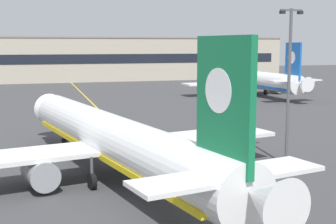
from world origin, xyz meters
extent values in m
cube|color=yellow|center=(0.00, 30.00, 0.00)|extent=(3.26, 179.98, 0.01)
cylinder|color=white|center=(-4.80, 12.74, 3.50)|extent=(10.99, 36.03, 3.80)
cone|color=white|center=(-8.70, 31.64, 3.50)|extent=(4.06, 3.28, 3.61)
cone|color=white|center=(-0.88, -6.26, 3.90)|extent=(3.36, 3.32, 2.85)
cube|color=gold|center=(-4.80, 12.74, 2.46)|extent=(10.34, 33.19, 0.44)
cube|color=black|center=(-8.32, 29.78, 4.17)|extent=(3.01, 1.65, 0.60)
cube|color=white|center=(-4.92, 13.33, 2.65)|extent=(32.31, 11.16, 0.36)
cylinder|color=gray|center=(-10.79, 11.09, 1.43)|extent=(2.98, 3.99, 2.30)
cylinder|color=black|center=(-11.17, 12.91, 1.43)|extent=(1.95, 0.57, 1.95)
cylinder|color=gray|center=(1.35, 13.60, 1.43)|extent=(2.98, 3.99, 2.30)
cylinder|color=black|center=(0.98, 15.41, 1.43)|extent=(1.95, 0.57, 1.95)
cube|color=#147042|center=(-1.61, -2.74, 8.05)|extent=(1.36, 4.78, 7.20)
cylinder|color=white|center=(-1.67, -2.44, 8.77)|extent=(0.92, 2.44, 2.40)
cube|color=white|center=(-1.49, -3.32, 4.36)|extent=(11.34, 4.96, 0.24)
cylinder|color=#4C4C51|center=(-7.73, 26.94, 1.48)|extent=(0.24, 0.24, 1.60)
cylinder|color=black|center=(-7.73, 26.94, 0.45)|extent=(0.57, 0.96, 0.90)
cylinder|color=#4C4C51|center=(-6.94, 10.25, 1.77)|extent=(0.24, 0.24, 1.60)
cylinder|color=black|center=(-6.94, 10.25, 0.65)|extent=(0.65, 1.35, 1.30)
cylinder|color=#4C4C51|center=(-1.85, 11.30, 1.77)|extent=(0.24, 0.24, 1.60)
cylinder|color=black|center=(-1.85, 11.30, 0.65)|extent=(0.65, 1.35, 1.30)
cylinder|color=white|center=(37.36, 70.80, 3.49)|extent=(5.64, 36.00, 3.78)
cone|color=white|center=(36.36, 89.99, 3.49)|extent=(3.72, 2.77, 3.59)
cone|color=white|center=(38.36, 51.50, 3.88)|extent=(2.98, 2.93, 2.84)
cube|color=blue|center=(37.36, 70.80, 2.44)|extent=(5.41, 33.13, 0.44)
cube|color=black|center=(36.46, 88.10, 4.15)|extent=(2.89, 1.24, 0.60)
cube|color=white|center=(37.32, 71.39, 2.63)|extent=(32.07, 6.43, 0.36)
cylinder|color=gray|center=(31.21, 70.08, 1.42)|extent=(2.47, 3.70, 2.29)
cylinder|color=black|center=(31.11, 71.92, 1.42)|extent=(1.95, 0.28, 1.95)
cylinder|color=gray|center=(43.54, 70.72, 1.42)|extent=(2.47, 3.70, 2.29)
cylinder|color=black|center=(43.45, 72.56, 1.42)|extent=(1.95, 0.28, 1.95)
cube|color=blue|center=(38.17, 55.08, 8.02)|extent=(0.65, 4.79, 7.17)
cylinder|color=white|center=(38.16, 55.38, 8.73)|extent=(0.56, 2.41, 2.39)
cube|color=white|center=(38.20, 54.49, 4.34)|extent=(11.08, 3.35, 0.24)
cylinder|color=#4C4C51|center=(36.61, 85.22, 1.47)|extent=(0.24, 0.24, 1.59)
cylinder|color=black|center=(36.61, 85.22, 0.45)|extent=(0.44, 0.92, 0.90)
cylinder|color=#4C4C51|center=(34.87, 68.67, 1.77)|extent=(0.24, 0.24, 1.59)
cylinder|color=black|center=(34.87, 68.67, 0.65)|extent=(0.46, 1.31, 1.29)
cylinder|color=#4C4C51|center=(40.04, 68.94, 1.77)|extent=(0.24, 0.24, 1.59)
cylinder|color=black|center=(40.04, 68.94, 0.65)|extent=(0.46, 1.31, 1.29)
cylinder|color=#515156|center=(11.46, 12.47, 7.20)|extent=(0.28, 0.28, 14.39)
cylinder|color=#333338|center=(11.46, 12.47, 0.05)|extent=(0.90, 0.90, 0.10)
cube|color=#515156|center=(11.46, 12.47, 14.24)|extent=(2.20, 0.16, 0.16)
cube|color=black|center=(10.56, 12.47, 14.04)|extent=(0.44, 0.36, 0.28)
cube|color=black|center=(12.36, 12.47, 14.04)|extent=(0.44, 0.36, 0.28)
cone|color=orange|center=(-4.00, 27.72, 0.28)|extent=(0.36, 0.36, 0.55)
cylinder|color=white|center=(-4.00, 27.72, 0.30)|extent=(0.23, 0.23, 0.07)
cube|color=orange|center=(-4.00, 27.72, 0.01)|extent=(0.44, 0.44, 0.03)
cube|color=#B2A893|center=(-7.87, 122.24, 6.57)|extent=(157.12, 12.00, 13.15)
cube|color=black|center=(-7.87, 116.19, 6.97)|extent=(150.84, 0.12, 2.80)
cube|color=gray|center=(-7.87, 122.24, 13.35)|extent=(157.52, 12.40, 0.40)
camera|label=1|loc=(-11.60, -25.41, 11.17)|focal=50.36mm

